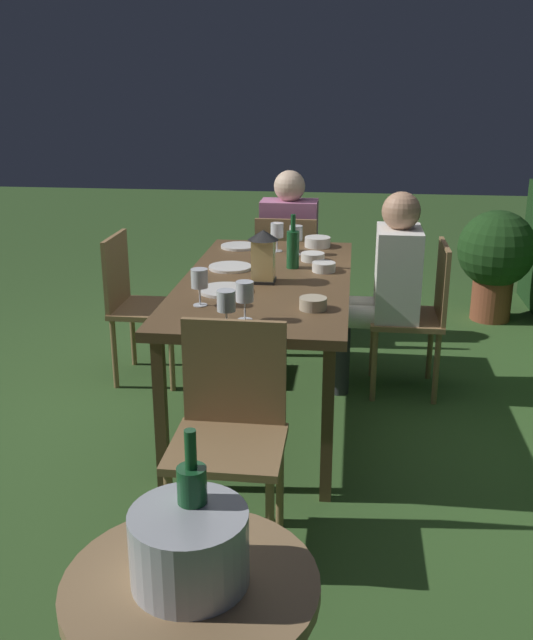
{
  "coord_description": "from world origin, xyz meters",
  "views": [
    {
      "loc": [
        3.52,
        0.43,
        1.72
      ],
      "look_at": [
        0.0,
        0.0,
        0.53
      ],
      "focal_mm": 40.29,
      "sensor_mm": 36.0,
      "label": 1
    }
  ],
  "objects": [
    {
      "name": "dining_table",
      "position": [
        0.0,
        0.0,
        0.7
      ],
      "size": [
        1.78,
        0.85,
        0.76
      ],
      "color": "brown",
      "rests_on": "ground"
    },
    {
      "name": "chair_head_far",
      "position": [
        1.14,
        0.0,
        0.49
      ],
      "size": [
        0.4,
        0.42,
        0.87
      ],
      "color": "#937047",
      "rests_on": "ground"
    },
    {
      "name": "wine_glass_d",
      "position": [
        -0.6,
        -0.01,
        0.87
      ],
      "size": [
        0.08,
        0.08,
        0.17
      ],
      "color": "silver",
      "rests_on": "dining_table"
    },
    {
      "name": "chair_side_right_a",
      "position": [
        -0.4,
        0.82,
        0.49
      ],
      "size": [
        0.42,
        0.4,
        0.87
      ],
      "color": "#937047",
      "rests_on": "ground"
    },
    {
      "name": "green_bottle_on_table",
      "position": [
        -0.23,
        0.11,
        0.86
      ],
      "size": [
        0.07,
        0.07,
        0.29
      ],
      "color": "#195128",
      "rests_on": "dining_table"
    },
    {
      "name": "wine_glass_c",
      "position": [
        0.82,
        -0.06,
        0.87
      ],
      "size": [
        0.08,
        0.08,
        0.17
      ],
      "color": "silver",
      "rests_on": "dining_table"
    },
    {
      "name": "bowl_olives",
      "position": [
        -0.17,
        0.28,
        0.78
      ],
      "size": [
        0.12,
        0.12,
        0.05
      ],
      "color": "silver",
      "rests_on": "dining_table"
    },
    {
      "name": "ground_plane",
      "position": [
        0.0,
        0.0,
        0.0
      ],
      "size": [
        16.0,
        16.0,
        0.0
      ],
      "primitive_type": "plane",
      "color": "#385B28"
    },
    {
      "name": "plate_a",
      "position": [
        -0.17,
        -0.22,
        0.76
      ],
      "size": [
        0.23,
        0.23,
        0.01
      ],
      "primitive_type": "cylinder",
      "color": "white",
      "rests_on": "dining_table"
    },
    {
      "name": "plate_b",
      "position": [
        -0.68,
        -0.25,
        0.76
      ],
      "size": [
        0.22,
        0.22,
        0.01
      ],
      "primitive_type": "cylinder",
      "color": "white",
      "rests_on": "dining_table"
    },
    {
      "name": "chair_side_left_a",
      "position": [
        -0.4,
        -0.82,
        0.49
      ],
      "size": [
        0.42,
        0.4,
        0.87
      ],
      "color": "#937047",
      "rests_on": "ground"
    },
    {
      "name": "bowl_dip",
      "position": [
        -0.4,
        0.21,
        0.78
      ],
      "size": [
        0.13,
        0.13,
        0.04
      ],
      "color": "silver",
      "rests_on": "dining_table"
    },
    {
      "name": "wine_glass_a",
      "position": [
        -0.54,
        0.11,
        0.87
      ],
      "size": [
        0.08,
        0.08,
        0.17
      ],
      "color": "silver",
      "rests_on": "dining_table"
    },
    {
      "name": "potted_plant_by_hedge",
      "position": [
        -1.78,
        1.48,
        0.49
      ],
      "size": [
        0.56,
        0.56,
        0.82
      ],
      "color": "brown",
      "rests_on": "ground"
    },
    {
      "name": "lantern_centerpiece",
      "position": [
        0.07,
        -0.01,
        0.9
      ],
      "size": [
        0.15,
        0.15,
        0.27
      ],
      "color": "black",
      "rests_on": "dining_table"
    },
    {
      "name": "person_in_cream",
      "position": [
        -0.4,
        0.62,
        0.64
      ],
      "size": [
        0.38,
        0.47,
        1.15
      ],
      "color": "white",
      "rests_on": "ground"
    },
    {
      "name": "person_in_pink",
      "position": [
        -1.33,
        0.0,
        0.64
      ],
      "size": [
        0.48,
        0.38,
        1.15
      ],
      "color": "#C675A3",
      "rests_on": "ground"
    },
    {
      "name": "bowl_bread",
      "position": [
        -0.76,
        0.22,
        0.79
      ],
      "size": [
        0.16,
        0.16,
        0.06
      ],
      "color": "silver",
      "rests_on": "dining_table"
    },
    {
      "name": "wine_glass_b",
      "position": [
        0.5,
        -0.24,
        0.87
      ],
      "size": [
        0.08,
        0.08,
        0.17
      ],
      "color": "silver",
      "rests_on": "dining_table"
    },
    {
      "name": "plate_c",
      "position": [
        0.27,
        -0.17,
        0.76
      ],
      "size": [
        0.25,
        0.25,
        0.01
      ],
      "primitive_type": "cylinder",
      "color": "silver",
      "rests_on": "dining_table"
    },
    {
      "name": "ice_bucket",
      "position": [
        2.24,
        0.11,
        0.78
      ],
      "size": [
        0.26,
        0.26,
        0.34
      ],
      "color": "#B2B7BF",
      "rests_on": "side_table"
    },
    {
      "name": "wine_glass_e",
      "position": [
        0.68,
        -0.01,
        0.87
      ],
      "size": [
        0.08,
        0.08,
        0.17
      ],
      "color": "silver",
      "rests_on": "dining_table"
    },
    {
      "name": "bowl_salad",
      "position": [
        0.49,
        0.27,
        0.78
      ],
      "size": [
        0.12,
        0.12,
        0.05
      ],
      "color": "#BCAD8E",
      "rests_on": "dining_table"
    },
    {
      "name": "chair_head_near",
      "position": [
        -1.14,
        0.0,
        0.49
      ],
      "size": [
        0.4,
        0.42,
        0.87
      ],
      "color": "#937047",
      "rests_on": "ground"
    }
  ]
}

